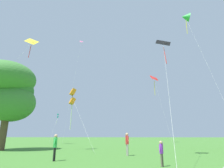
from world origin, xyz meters
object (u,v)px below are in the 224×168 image
at_px(person_child_small, 161,151).
at_px(kite_green_small, 186,17).
at_px(kite_black_large, 164,47).
at_px(kite_orange_box, 72,98).
at_px(person_in_red_shirt, 127,142).
at_px(kite_pink_low, 80,51).
at_px(kite_red_high, 154,83).
at_px(tree_right_cluster, 9,90).
at_px(person_near_tree, 55,145).
at_px(kite_yellow_diamond, 30,45).
at_px(kite_teal_box, 58,116).

bearing_deg(person_child_small, kite_green_small, 65.72).
bearing_deg(kite_green_small, kite_black_large, -116.73).
xyz_separation_m(kite_orange_box, person_in_red_shirt, (6.90, -5.53, -5.05)).
bearing_deg(kite_green_small, kite_orange_box, -157.18).
bearing_deg(kite_pink_low, kite_red_high, -3.30).
height_order(person_in_red_shirt, tree_right_cluster, tree_right_cluster).
bearing_deg(person_near_tree, kite_red_high, 72.41).
xyz_separation_m(kite_green_small, kite_pink_low, (-24.83, 18.64, 3.99)).
distance_m(kite_red_high, person_child_small, 38.30).
distance_m(kite_green_small, kite_yellow_diamond, 30.23).
bearing_deg(kite_yellow_diamond, kite_black_large, -33.72).
height_order(kite_pink_low, person_child_small, kite_pink_low).
bearing_deg(kite_pink_low, person_child_small, -65.43).
bearing_deg(person_child_small, tree_right_cluster, 150.77).
distance_m(kite_orange_box, kite_black_large, 12.45).
bearing_deg(person_near_tree, person_in_red_shirt, 39.70).
height_order(kite_red_high, kite_orange_box, kite_red_high).
height_order(kite_orange_box, kite_pink_low, kite_pink_low).
bearing_deg(tree_right_cluster, person_near_tree, -38.41).
xyz_separation_m(kite_teal_box, tree_right_cluster, (5.55, -27.85, 0.30)).
xyz_separation_m(kite_red_high, kite_teal_box, (-26.13, 1.68, -8.12)).
relative_size(kite_black_large, person_child_small, 8.06).
distance_m(kite_pink_low, tree_right_cluster, 33.04).
relative_size(kite_red_high, kite_yellow_diamond, 0.79).
xyz_separation_m(kite_orange_box, kite_green_small, (17.05, 7.18, 15.36)).
height_order(kite_green_small, kite_teal_box, kite_green_small).
height_order(kite_orange_box, kite_black_large, kite_black_large).
relative_size(person_child_small, person_near_tree, 0.78).
height_order(kite_orange_box, tree_right_cluster, tree_right_cluster).
bearing_deg(kite_black_large, person_child_small, -107.18).
height_order(kite_green_small, tree_right_cluster, kite_green_small).
bearing_deg(person_child_small, kite_orange_box, 129.70).
height_order(kite_black_large, kite_pink_low, kite_pink_low).
relative_size(kite_black_large, kite_teal_box, 1.43).
height_order(kite_black_large, person_in_red_shirt, kite_black_large).
bearing_deg(kite_teal_box, kite_orange_box, -63.56).
bearing_deg(kite_red_high, tree_right_cluster, -128.18).
distance_m(kite_teal_box, person_in_red_shirt, 37.98).
bearing_deg(kite_green_small, tree_right_cluster, -160.43).
bearing_deg(tree_right_cluster, kite_pink_low, 90.53).
height_order(kite_pink_low, tree_right_cluster, kite_pink_low).
distance_m(kite_red_high, kite_pink_low, 23.44).
relative_size(kite_red_high, tree_right_cluster, 1.63).
distance_m(kite_green_small, person_child_small, 28.59).
relative_size(kite_teal_box, person_child_small, 5.63).
xyz_separation_m(person_near_tree, person_in_red_shirt, (4.60, 3.82, 0.08)).
bearing_deg(person_in_red_shirt, kite_green_small, 51.36).
bearing_deg(person_near_tree, kite_teal_box, 113.33).
height_order(kite_yellow_diamond, kite_pink_low, kite_pink_low).
relative_size(kite_red_high, kite_green_small, 0.75).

